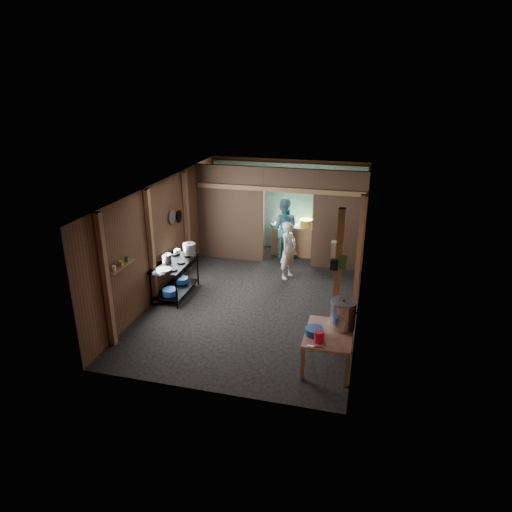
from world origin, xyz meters
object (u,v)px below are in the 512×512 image
(stove_pot_large, at_px, (189,250))
(yellow_tub, at_px, (306,223))
(pink_bucket, at_px, (319,337))
(stock_pot, at_px, (343,315))
(cook, at_px, (288,250))
(gas_range, at_px, (175,279))
(prep_table, at_px, (328,349))

(stove_pot_large, height_order, yellow_tub, stove_pot_large)
(stove_pot_large, height_order, pink_bucket, stove_pot_large)
(stock_pot, relative_size, cook, 0.36)
(gas_range, relative_size, yellow_tub, 3.77)
(stock_pot, distance_m, yellow_tub, 5.18)
(prep_table, xyz_separation_m, stove_pot_large, (-3.54, 2.45, 0.63))
(prep_table, distance_m, stock_pot, 0.66)
(pink_bucket, bearing_deg, cook, 107.71)
(stock_pot, bearing_deg, yellow_tub, 105.76)
(gas_range, distance_m, pink_bucket, 4.25)
(pink_bucket, xyz_separation_m, yellow_tub, (-1.07, 5.57, 0.20))
(stove_pot_large, bearing_deg, pink_bucket, -39.18)
(gas_range, xyz_separation_m, stock_pot, (3.91, -1.69, 0.49))
(prep_table, relative_size, cook, 0.76)
(cook, bearing_deg, stock_pot, -134.76)
(stove_pot_large, height_order, cook, cook)
(gas_range, relative_size, stove_pot_large, 4.51)
(cook, bearing_deg, yellow_tub, 13.83)
(cook, bearing_deg, prep_table, -139.07)
(stove_pot_large, relative_size, stock_pot, 0.58)
(gas_range, xyz_separation_m, stove_pot_large, (0.17, 0.50, 0.54))
(cook, bearing_deg, stove_pot_large, 137.50)
(pink_bucket, bearing_deg, prep_table, 67.75)
(prep_table, distance_m, cook, 3.86)
(yellow_tub, bearing_deg, gas_range, -127.21)
(stock_pot, height_order, cook, cook)
(gas_range, distance_m, stock_pot, 4.29)
(stove_pot_large, relative_size, pink_bucket, 1.58)
(stock_pot, xyz_separation_m, yellow_tub, (-1.41, 4.99, 0.05))
(gas_range, height_order, cook, cook)
(stove_pot_large, bearing_deg, cook, 27.69)
(gas_range, height_order, stove_pot_large, stove_pot_large)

